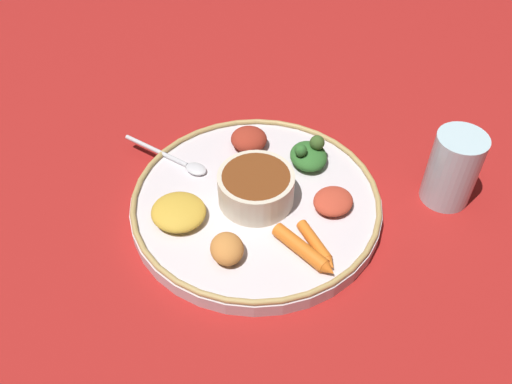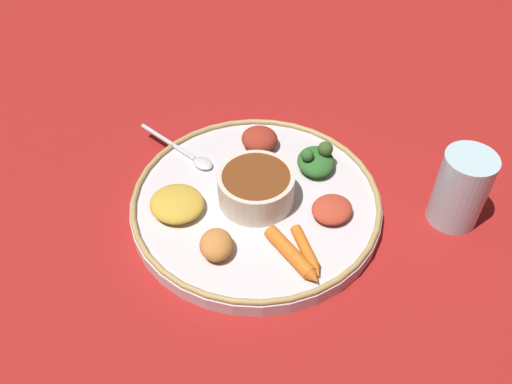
{
  "view_description": "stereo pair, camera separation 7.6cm",
  "coord_description": "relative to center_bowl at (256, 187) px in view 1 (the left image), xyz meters",
  "views": [
    {
      "loc": [
        0.21,
        -0.49,
        0.58
      ],
      "look_at": [
        0.0,
        0.0,
        0.04
      ],
      "focal_mm": 38.24,
      "sensor_mm": 36.0,
      "label": 1
    },
    {
      "loc": [
        0.28,
        -0.45,
        0.58
      ],
      "look_at": [
        0.0,
        0.0,
        0.04
      ],
      "focal_mm": 38.24,
      "sensor_mm": 36.0,
      "label": 2
    }
  ],
  "objects": [
    {
      "name": "spoon",
      "position": [
        -0.14,
        0.02,
        -0.02
      ],
      "size": [
        0.16,
        0.04,
        0.01
      ],
      "color": "silver",
      "rests_on": "platter"
    },
    {
      "name": "center_bowl",
      "position": [
        0.0,
        0.0,
        0.0
      ],
      "size": [
        0.11,
        0.11,
        0.05
      ],
      "color": "beige",
      "rests_on": "platter"
    },
    {
      "name": "carrot_near_spoon",
      "position": [
        0.1,
        -0.07,
        -0.02
      ],
      "size": [
        0.1,
        0.06,
        0.02
      ],
      "color": "orange",
      "rests_on": "platter"
    },
    {
      "name": "platter",
      "position": [
        0.0,
        0.0,
        -0.04
      ],
      "size": [
        0.36,
        0.36,
        0.02
      ],
      "primitive_type": "cylinder",
      "color": "silver",
      "rests_on": "ground_plane"
    },
    {
      "name": "carrot_outer",
      "position": [
        0.11,
        -0.05,
        -0.02
      ],
      "size": [
        0.07,
        0.06,
        0.02
      ],
      "color": "orange",
      "rests_on": "platter"
    },
    {
      "name": "mound_berbere_red",
      "position": [
        0.1,
        0.03,
        -0.01
      ],
      "size": [
        0.07,
        0.07,
        0.02
      ],
      "primitive_type": "ellipsoid",
      "rotation": [
        0.0,
        0.0,
        1.22
      ],
      "color": "#B73D28",
      "rests_on": "platter"
    },
    {
      "name": "platter_rim",
      "position": [
        0.0,
        0.0,
        -0.02
      ],
      "size": [
        0.35,
        0.35,
        0.01
      ],
      "primitive_type": "torus",
      "color": "tan",
      "rests_on": "platter"
    },
    {
      "name": "mound_lentil_yellow",
      "position": [
        -0.08,
        -0.07,
        -0.01
      ],
      "size": [
        0.08,
        0.08,
        0.02
      ],
      "primitive_type": "ellipsoid",
      "rotation": [
        0.0,
        0.0,
        1.5
      ],
      "color": "gold",
      "rests_on": "platter"
    },
    {
      "name": "ground_plane",
      "position": [
        0.0,
        0.0,
        -0.05
      ],
      "size": [
        2.4,
        2.4,
        0.0
      ],
      "primitive_type": "plane",
      "color": "maroon"
    },
    {
      "name": "mound_beet",
      "position": [
        -0.05,
        0.1,
        -0.01
      ],
      "size": [
        0.07,
        0.07,
        0.03
      ],
      "primitive_type": "ellipsoid",
      "rotation": [
        0.0,
        0.0,
        1.82
      ],
      "color": "maroon",
      "rests_on": "platter"
    },
    {
      "name": "mound_squash",
      "position": [
        0.01,
        -0.11,
        -0.01
      ],
      "size": [
        0.06,
        0.07,
        0.03
      ],
      "primitive_type": "ellipsoid",
      "rotation": [
        0.0,
        0.0,
        5.34
      ],
      "color": "#C67A38",
      "rests_on": "platter"
    },
    {
      "name": "drinking_glass",
      "position": [
        0.24,
        0.13,
        0.0
      ],
      "size": [
        0.07,
        0.07,
        0.11
      ],
      "color": "silver",
      "rests_on": "ground_plane"
    },
    {
      "name": "greens_pile",
      "position": [
        0.04,
        0.1,
        -0.01
      ],
      "size": [
        0.08,
        0.08,
        0.05
      ],
      "color": "#2D6628",
      "rests_on": "platter"
    }
  ]
}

